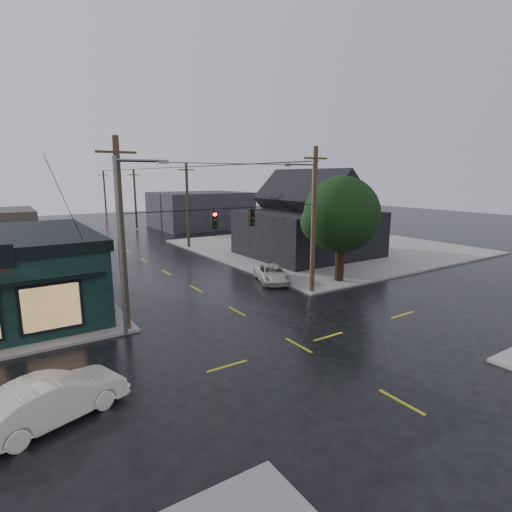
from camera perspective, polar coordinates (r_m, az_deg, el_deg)
ground_plane at (r=20.25m, az=6.08°, el=-12.57°), size 160.00×160.00×0.00m
sidewalk_ne at (r=47.45m, az=9.60°, el=1.37°), size 28.00×28.00×0.15m
ne_building at (r=41.35m, az=7.50°, el=6.12°), size 12.60×11.60×8.75m
corner_tree at (r=31.15m, az=12.13°, el=5.77°), size 5.83×5.83×8.08m
utility_pole_nw at (r=22.95m, az=-17.79°, el=-10.12°), size 2.00×0.32×10.15m
utility_pole_ne at (r=28.87m, az=7.97°, el=-5.23°), size 2.00×0.32×10.15m
utility_pole_far_a at (r=46.78m, az=-9.55°, el=1.13°), size 2.00×0.32×9.65m
utility_pole_far_b at (r=65.41m, az=-16.64°, el=3.71°), size 2.00×0.32×9.15m
utility_pole_far_c at (r=84.67m, az=-20.56°, el=5.11°), size 2.00×0.32×9.15m
span_signal_assembly at (r=24.06m, az=-3.30°, el=5.40°), size 13.00×0.48×1.23m
streetlight_nw at (r=22.24m, az=-18.05°, el=-10.83°), size 5.40×0.30×9.15m
streetlight_ne at (r=29.69m, az=7.81°, el=-4.75°), size 5.40×0.30×9.15m
bg_building_east at (r=65.68m, az=-8.01°, el=6.56°), size 14.00×12.00×5.60m
sedan_cream at (r=15.88m, az=-26.98°, el=-17.71°), size 5.15×3.16×1.60m
suv_silver at (r=31.40m, az=2.30°, el=-2.53°), size 3.74×5.17×1.31m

